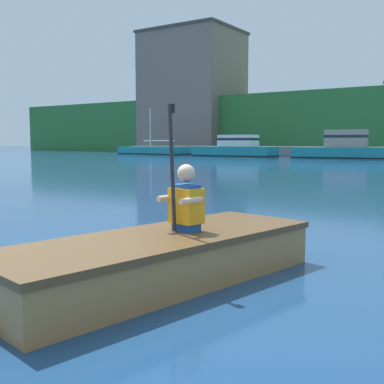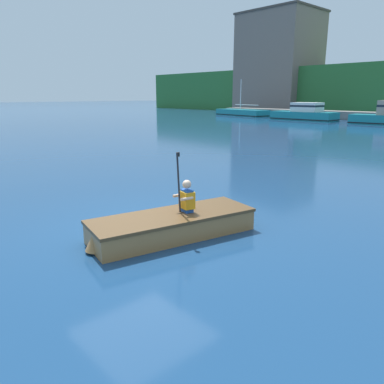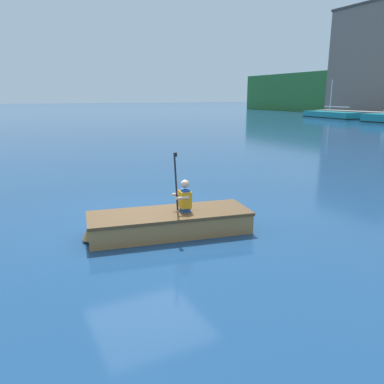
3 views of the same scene
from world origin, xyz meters
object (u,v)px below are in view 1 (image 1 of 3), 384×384
Objects in this scene: moored_boat_dock_west_inner at (343,149)px; moored_boat_dock_east_end at (235,149)px; person_paddler at (186,201)px; rowboat_foreground at (158,257)px; moored_boat_dock_center_far at (153,151)px.

moored_boat_dock_east_end is at bearing 179.24° from moored_boat_dock_west_inner.
moored_boat_dock_east_end is (-8.97, 0.12, -0.09)m from moored_boat_dock_west_inner.
moored_boat_dock_east_end is 36.08m from person_paddler.
rowboat_foreground is at bearing -76.46° from moored_boat_dock_west_inner.
rowboat_foreground is (27.02, -34.26, -0.14)m from moored_boat_dock_center_far.
person_paddler is (0.07, 0.34, 0.48)m from rowboat_foreground.
moored_boat_dock_center_far is (-19.28, 2.10, -0.41)m from moored_boat_dock_west_inner.
moored_boat_dock_center_far is 2.38× the size of rowboat_foreground.
person_paddler is at bearing -51.38° from moored_boat_dock_center_far.
moored_boat_dock_center_far is at bearing 128.27° from rowboat_foreground.
rowboat_foreground is (16.72, -32.28, -0.46)m from moored_boat_dock_east_end.
moored_boat_dock_center_far is 43.41m from person_paddler.
moored_boat_dock_west_inner reaches higher than moored_boat_dock_east_end.
moored_boat_dock_east_end is at bearing 117.38° from rowboat_foreground.
moored_boat_dock_west_inner is 19.39m from moored_boat_dock_center_far.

